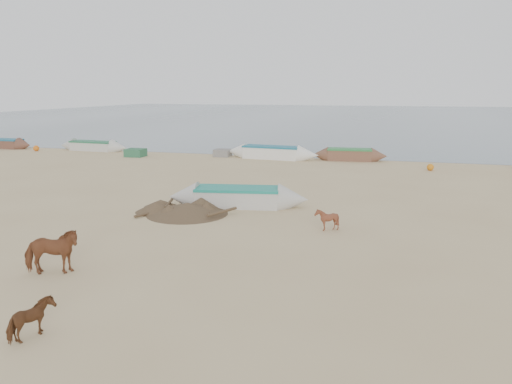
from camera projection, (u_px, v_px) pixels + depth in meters
ground at (224, 244)px, 16.93m from camera, size 140.00×140.00×0.00m
sea at (368, 116)px, 94.20m from camera, size 160.00×160.00×0.00m
cow_adult at (51, 252)px, 14.04m from camera, size 1.73×1.28×1.33m
calf_front at (327, 219)px, 18.45m from camera, size 0.90×0.83×0.85m
calf_right at (32, 320)px, 10.43m from camera, size 0.83×0.93×0.84m
near_canoe at (238, 197)px, 22.26m from camera, size 6.43×2.44×0.86m
debris_pile at (187, 208)px, 20.93m from camera, size 3.99×3.99×0.48m
waterline_canoes at (295, 154)px, 36.96m from camera, size 59.45×3.50×0.96m
beach_clutter at (374, 160)px, 34.67m from camera, size 46.10×3.84×0.64m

